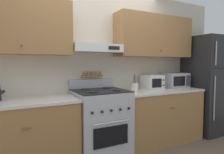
{
  "coord_description": "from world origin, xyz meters",
  "views": [
    {
      "loc": [
        -1.16,
        -2.28,
        1.35
      ],
      "look_at": [
        0.17,
        0.27,
        1.15
      ],
      "focal_mm": 32.0,
      "sensor_mm": 36.0,
      "label": 1
    }
  ],
  "objects_px": {
    "microwave": "(174,80)",
    "refrigerator": "(208,85)",
    "toaster_oven": "(152,82)",
    "stove_range": "(100,123)",
    "utensil_crock": "(135,86)"
  },
  "relations": [
    {
      "from": "toaster_oven",
      "to": "refrigerator",
      "type": "bearing_deg",
      "value": -6.27
    },
    {
      "from": "refrigerator",
      "to": "toaster_oven",
      "type": "distance_m",
      "value": 1.29
    },
    {
      "from": "stove_range",
      "to": "microwave",
      "type": "xyz_separation_m",
      "value": [
        1.57,
        0.15,
        0.55
      ]
    },
    {
      "from": "utensil_crock",
      "to": "toaster_oven",
      "type": "relative_size",
      "value": 0.85
    },
    {
      "from": "microwave",
      "to": "toaster_oven",
      "type": "height_order",
      "value": "microwave"
    },
    {
      "from": "stove_range",
      "to": "utensil_crock",
      "type": "relative_size",
      "value": 3.95
    },
    {
      "from": "microwave",
      "to": "stove_range",
      "type": "bearing_deg",
      "value": -174.65
    },
    {
      "from": "stove_range",
      "to": "toaster_oven",
      "type": "distance_m",
      "value": 1.17
    },
    {
      "from": "refrigerator",
      "to": "microwave",
      "type": "distance_m",
      "value": 0.77
    },
    {
      "from": "refrigerator",
      "to": "utensil_crock",
      "type": "xyz_separation_m",
      "value": [
        -1.64,
        0.14,
        0.04
      ]
    },
    {
      "from": "microwave",
      "to": "refrigerator",
      "type": "bearing_deg",
      "value": -12.16
    },
    {
      "from": "stove_range",
      "to": "microwave",
      "type": "height_order",
      "value": "microwave"
    },
    {
      "from": "stove_range",
      "to": "microwave",
      "type": "distance_m",
      "value": 1.67
    },
    {
      "from": "refrigerator",
      "to": "stove_range",
      "type": "bearing_deg",
      "value": 179.67
    },
    {
      "from": "microwave",
      "to": "toaster_oven",
      "type": "bearing_deg",
      "value": -177.91
    }
  ]
}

